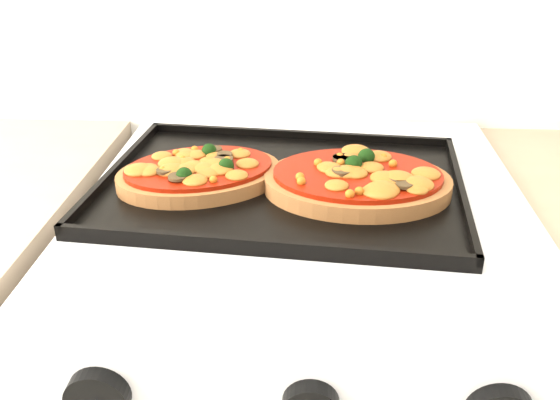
# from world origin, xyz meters

# --- Properties ---
(control_panel) EXTENTS (0.60, 0.02, 0.09)m
(control_panel) POSITION_xyz_m (0.02, 1.39, 0.85)
(control_panel) COLOR white
(control_panel) RESTS_ON stove
(knob_left) EXTENTS (0.06, 0.02, 0.06)m
(knob_left) POSITION_xyz_m (-0.16, 1.37, 0.85)
(knob_left) COLOR black
(knob_left) RESTS_ON control_panel
(baking_tray) EXTENTS (0.51, 0.39, 0.02)m
(baking_tray) POSITION_xyz_m (-0.01, 1.71, 0.92)
(baking_tray) COLOR black
(baking_tray) RESTS_ON stove
(pizza_left) EXTENTS (0.26, 0.23, 0.03)m
(pizza_left) POSITION_xyz_m (-0.12, 1.70, 0.94)
(pizza_left) COLOR #945B33
(pizza_left) RESTS_ON baking_tray
(pizza_right) EXTENTS (0.25, 0.19, 0.04)m
(pizza_right) POSITION_xyz_m (0.09, 1.69, 0.94)
(pizza_right) COLOR #945B33
(pizza_right) RESTS_ON baking_tray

